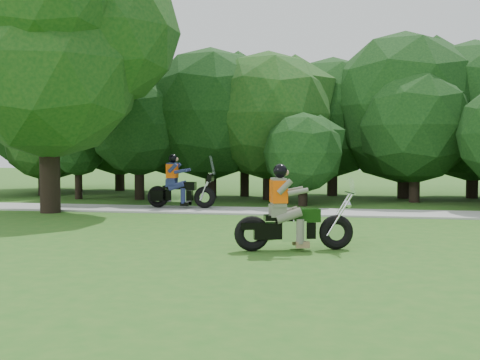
{
  "coord_description": "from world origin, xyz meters",
  "views": [
    {
      "loc": [
        -0.46,
        -12.45,
        2.19
      ],
      "look_at": [
        -3.28,
        3.03,
        1.36
      ],
      "focal_mm": 45.0,
      "sensor_mm": 36.0,
      "label": 1
    }
  ],
  "objects": [
    {
      "name": "big_tree_west",
      "position": [
        -10.54,
        6.85,
        5.76
      ],
      "size": [
        8.64,
        6.56,
        9.96
      ],
      "color": "black",
      "rests_on": "ground"
    },
    {
      "name": "chopper_motorcycle",
      "position": [
        -1.73,
        0.32,
        0.69
      ],
      "size": [
        2.56,
        1.17,
        1.86
      ],
      "rotation": [
        0.0,
        0.0,
        0.29
      ],
      "color": "black",
      "rests_on": "ground"
    },
    {
      "name": "touring_motorcycle",
      "position": [
        -6.55,
        8.3,
        0.76
      ],
      "size": [
        2.53,
        0.72,
        1.93
      ],
      "rotation": [
        0.0,
        0.0,
        0.0
      ],
      "color": "black",
      "rests_on": "walkway"
    },
    {
      "name": "walkway",
      "position": [
        0.0,
        8.0,
        0.03
      ],
      "size": [
        60.0,
        2.2,
        0.06
      ],
      "primitive_type": "cube",
      "color": "#9B9B96",
      "rests_on": "ground"
    },
    {
      "name": "ground",
      "position": [
        0.0,
        0.0,
        0.0
      ],
      "size": [
        100.0,
        100.0,
        0.0
      ],
      "primitive_type": "plane",
      "color": "#27611B",
      "rests_on": "ground"
    },
    {
      "name": "tree_line",
      "position": [
        -0.43,
        14.55,
        3.58
      ],
      "size": [
        39.43,
        11.92,
        7.73
      ],
      "color": "black",
      "rests_on": "ground"
    }
  ]
}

